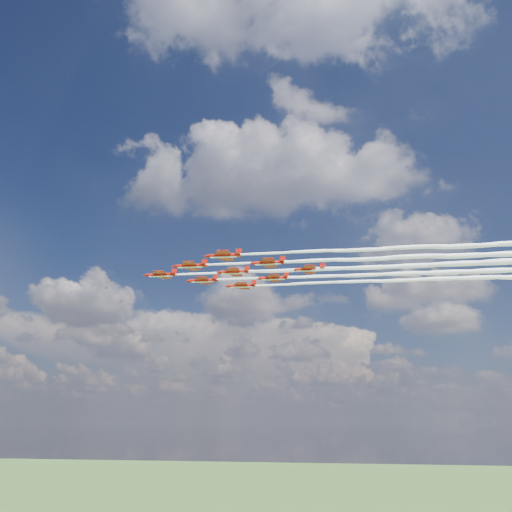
# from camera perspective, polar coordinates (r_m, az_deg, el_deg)

# --- Properties ---
(jet_lead) EXTENTS (114.71, 12.37, 2.56)m
(jet_lead) POSITION_cam_1_polar(r_m,az_deg,el_deg) (142.77, 10.30, -1.35)
(jet_lead) COLOR #AA1409
(jet_row2_port) EXTENTS (114.71, 12.37, 2.56)m
(jet_row2_port) POSITION_cam_1_polar(r_m,az_deg,el_deg) (136.61, 14.99, -0.23)
(jet_row2_port) COLOR #AA1409
(jet_row2_starb) EXTENTS (114.71, 12.37, 2.56)m
(jet_row2_starb) POSITION_cam_1_polar(r_m,az_deg,el_deg) (151.06, 14.29, -2.03)
(jet_row2_starb) COLOR #AA1409
(jet_row3_port) EXTENTS (114.71, 12.37, 2.56)m
(jet_row3_port) POSITION_cam_1_polar(r_m,az_deg,el_deg) (131.50, 20.08, 1.00)
(jet_row3_port) COLOR #AA1409
(jet_row3_centre) EXTENTS (114.71, 12.37, 2.56)m
(jet_row3_centre) POSITION_cam_1_polar(r_m,az_deg,el_deg) (145.66, 18.86, -0.98)
(jet_row3_centre) COLOR #AA1409
(jet_row3_starb) EXTENTS (114.71, 12.37, 2.56)m
(jet_row3_starb) POSITION_cam_1_polar(r_m,az_deg,el_deg) (160.03, 17.85, -2.62)
(jet_row3_starb) COLOR #AA1409
(jet_row4_port) EXTENTS (114.71, 12.37, 2.56)m
(jet_row4_port) POSITION_cam_1_polar(r_m,az_deg,el_deg) (141.31, 23.74, 0.13)
(jet_row4_port) COLOR #AA1409
(jet_row4_starb) EXTENTS (114.71, 12.37, 2.56)m
(jet_row4_starb) POSITION_cam_1_polar(r_m,az_deg,el_deg) (155.33, 22.26, -1.65)
(jet_row4_starb) COLOR #AA1409
(jet_tail) EXTENTS (114.71, 12.37, 2.56)m
(jet_tail) POSITION_cam_1_polar(r_m,az_deg,el_deg) (151.65, 26.91, -0.62)
(jet_tail) COLOR #AA1409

